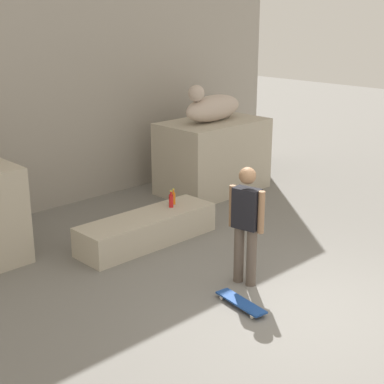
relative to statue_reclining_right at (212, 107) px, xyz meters
The scene contains 9 objects.
ground_plane 5.42m from the statue_reclining_right, 122.59° to the right, with size 40.00×40.00×0.00m, color slate.
facade_wall 3.65m from the statue_reclining_right, 149.36° to the left, with size 11.51×0.60×6.99m, color #A39C92.
pedestal_right 1.02m from the statue_reclining_right, ahead, with size 2.18×1.34×1.47m, color #B7AD99.
statue_reclining_right is the anchor object (origin of this frame).
ledge_block 3.39m from the statue_reclining_right, 155.80° to the right, with size 2.42×0.73×0.48m, color #B7AD99.
skater 4.35m from the statue_reclining_right, 129.56° to the right, with size 0.26×0.53×1.67m.
skateboard 5.23m from the statue_reclining_right, 131.38° to the right, with size 0.31×0.82×0.08m.
bottle_orange 2.65m from the statue_reclining_right, 151.57° to the right, with size 0.07×0.07×0.27m.
bottle_red 2.79m from the statue_reclining_right, 151.25° to the right, with size 0.08×0.08×0.29m.
Camera 1 is at (-5.54, -3.72, 3.66)m, focal length 54.13 mm.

